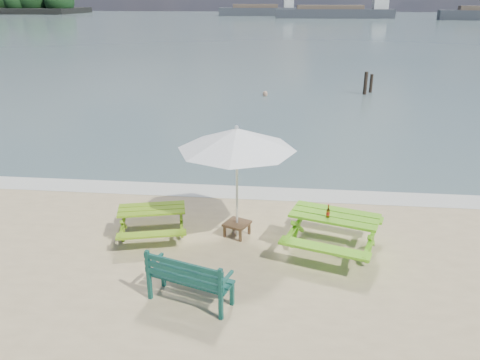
# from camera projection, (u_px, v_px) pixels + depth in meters

# --- Properties ---
(sea) EXTENTS (300.00, 300.00, 0.00)m
(sea) POSITION_uv_depth(u_px,v_px,m) (287.00, 25.00, 87.08)
(sea) COLOR slate
(sea) RESTS_ON ground
(foam_strip) EXTENTS (22.00, 0.90, 0.01)m
(foam_strip) POSITION_uv_depth(u_px,v_px,m) (250.00, 193.00, 12.69)
(foam_strip) COLOR silver
(foam_strip) RESTS_ON ground
(picnic_table_left) EXTENTS (1.78, 1.90, 0.69)m
(picnic_table_left) POSITION_uv_depth(u_px,v_px,m) (153.00, 223.00, 10.29)
(picnic_table_left) COLOR #6D9A17
(picnic_table_left) RESTS_ON ground
(picnic_table_right) EXTENTS (2.26, 2.39, 0.84)m
(picnic_table_right) POSITION_uv_depth(u_px,v_px,m) (333.00, 233.00, 9.67)
(picnic_table_right) COLOR #68BC1C
(picnic_table_right) RESTS_ON ground
(park_bench) EXTENTS (1.57, 0.94, 0.92)m
(park_bench) POSITION_uv_depth(u_px,v_px,m) (191.00, 287.00, 8.08)
(park_bench) COLOR #0F4038
(park_bench) RESTS_ON ground
(side_table) EXTENTS (0.66, 0.66, 0.32)m
(side_table) POSITION_uv_depth(u_px,v_px,m) (237.00, 229.00, 10.37)
(side_table) COLOR brown
(side_table) RESTS_ON ground
(patio_umbrella) EXTENTS (3.29, 3.29, 2.47)m
(patio_umbrella) POSITION_uv_depth(u_px,v_px,m) (237.00, 139.00, 9.61)
(patio_umbrella) COLOR silver
(patio_umbrella) RESTS_ON ground
(beer_bottle) EXTENTS (0.07, 0.07, 0.27)m
(beer_bottle) POSITION_uv_depth(u_px,v_px,m) (328.00, 213.00, 9.36)
(beer_bottle) COLOR #964E15
(beer_bottle) RESTS_ON picnic_table_right
(swimmer) EXTENTS (0.62, 0.45, 1.59)m
(swimmer) POSITION_uv_depth(u_px,v_px,m) (265.00, 106.00, 25.24)
(swimmer) COLOR tan
(swimmer) RESTS_ON ground
(mooring_pilings) EXTENTS (0.59, 0.79, 1.42)m
(mooring_pilings) POSITION_uv_depth(u_px,v_px,m) (368.00, 85.00, 25.46)
(mooring_pilings) COLOR black
(mooring_pilings) RESTS_ON ground
(cargo_ships) EXTENTS (113.47, 26.02, 4.40)m
(cargo_ships) POSITION_uv_depth(u_px,v_px,m) (429.00, 13.00, 114.70)
(cargo_ships) COLOR #33363C
(cargo_ships) RESTS_ON ground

